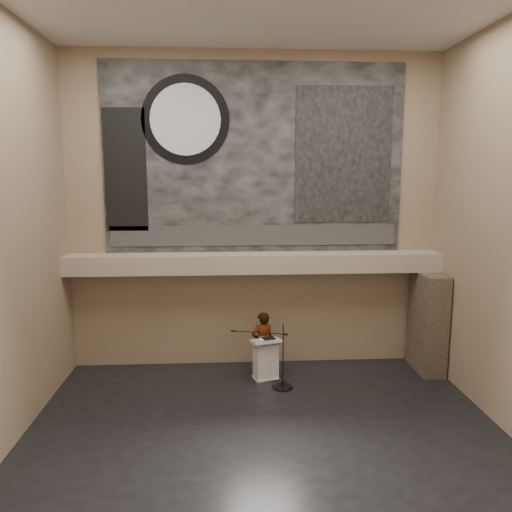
{
  "coord_description": "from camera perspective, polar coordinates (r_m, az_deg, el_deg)",
  "views": [
    {
      "loc": [
        -0.77,
        -9.54,
        5.33
      ],
      "look_at": [
        0.0,
        3.2,
        3.2
      ],
      "focal_mm": 35.0,
      "sensor_mm": 36.0,
      "label": 1
    }
  ],
  "objects": [
    {
      "name": "floor",
      "position": [
        10.96,
        1.07,
        -19.64
      ],
      "size": [
        10.0,
        10.0,
        0.0
      ],
      "primitive_type": "plane",
      "color": "black",
      "rests_on": "ground"
    },
    {
      "name": "lectern",
      "position": [
        13.18,
        1.12,
        -11.78
      ],
      "size": [
        0.85,
        0.7,
        1.14
      ],
      "rotation": [
        0.0,
        0.0,
        0.28
      ],
      "color": "silver",
      "rests_on": "floor"
    },
    {
      "name": "banner_text_strip",
      "position": [
        13.6,
        -0.19,
        2.38
      ],
      "size": [
        7.76,
        0.02,
        0.55
      ],
      "primitive_type": "cube",
      "color": "#2F2F2F",
      "rests_on": "banner"
    },
    {
      "name": "banner_clock_rim",
      "position": [
        13.58,
        -8.07,
        15.17
      ],
      "size": [
        2.3,
        0.02,
        2.3
      ],
      "primitive_type": "cylinder",
      "rotation": [
        1.57,
        0.0,
        0.0
      ],
      "color": "black",
      "rests_on": "banner"
    },
    {
      "name": "sprinkler_right",
      "position": [
        13.62,
        7.92,
        -1.88
      ],
      "size": [
        0.04,
        0.04,
        0.06
      ],
      "primitive_type": "cylinder",
      "color": "#B2893D",
      "rests_on": "soffit"
    },
    {
      "name": "mic_stand",
      "position": [
        12.89,
        2.85,
        -13.76
      ],
      "size": [
        1.54,
        0.61,
        1.66
      ],
      "rotation": [
        0.0,
        0.0,
        -0.26
      ],
      "color": "black",
      "rests_on": "floor"
    },
    {
      "name": "banner_clock_face",
      "position": [
        13.56,
        -8.08,
        15.18
      ],
      "size": [
        1.84,
        0.02,
        1.84
      ],
      "primitive_type": "cylinder",
      "rotation": [
        1.57,
        0.0,
        0.0
      ],
      "color": "silver",
      "rests_on": "banner"
    },
    {
      "name": "papers",
      "position": [
        12.96,
        0.8,
        -9.56
      ],
      "size": [
        0.21,
        0.27,
        0.0
      ],
      "primitive_type": "cube",
      "rotation": [
        0.0,
        0.0,
        0.1
      ],
      "color": "white",
      "rests_on": "lectern"
    },
    {
      "name": "soffit",
      "position": [
        13.38,
        -0.1,
        -0.78
      ],
      "size": [
        10.0,
        0.8,
        0.5
      ],
      "primitive_type": "cube",
      "color": "tan",
      "rests_on": "wall_back"
    },
    {
      "name": "wall_back",
      "position": [
        13.61,
        -0.2,
        4.92
      ],
      "size": [
        10.0,
        0.02,
        8.5
      ],
      "primitive_type": "cube",
      "color": "#8F785B",
      "rests_on": "floor"
    },
    {
      "name": "wall_left",
      "position": [
        10.49,
        -27.24,
        2.52
      ],
      "size": [
        0.02,
        8.0,
        8.5
      ],
      "primitive_type": "cube",
      "color": "#8F785B",
      "rests_on": "floor"
    },
    {
      "name": "banner_brick_print",
      "position": [
        13.73,
        -14.71,
        9.46
      ],
      "size": [
        1.1,
        0.02,
        3.2
      ],
      "primitive_type": "cube",
      "color": "black",
      "rests_on": "banner"
    },
    {
      "name": "stone_pier",
      "position": [
        14.36,
        19.02,
        -7.15
      ],
      "size": [
        0.6,
        1.4,
        2.7
      ],
      "primitive_type": "cube",
      "color": "#3E3126",
      "rests_on": "floor"
    },
    {
      "name": "sprinkler_left",
      "position": [
        13.38,
        -6.95,
        -2.06
      ],
      "size": [
        0.04,
        0.04,
        0.06
      ],
      "primitive_type": "cylinder",
      "color": "#B2893D",
      "rests_on": "soffit"
    },
    {
      "name": "speaker_person",
      "position": [
        13.49,
        0.75,
        -9.92
      ],
      "size": [
        0.7,
        0.54,
        1.7
      ],
      "primitive_type": "imported",
      "rotation": [
        0.0,
        0.0,
        3.38
      ],
      "color": "white",
      "rests_on": "floor"
    },
    {
      "name": "wall_front",
      "position": [
        5.7,
        4.36,
        -1.46
      ],
      "size": [
        10.0,
        0.02,
        8.5
      ],
      "primitive_type": "cube",
      "color": "#8F785B",
      "rests_on": "floor"
    },
    {
      "name": "banner",
      "position": [
        13.54,
        -0.2,
        11.04
      ],
      "size": [
        8.0,
        0.05,
        5.0
      ],
      "primitive_type": "cube",
      "color": "black",
      "rests_on": "wall_back"
    },
    {
      "name": "banner_building_print",
      "position": [
        13.85,
        9.97,
        11.28
      ],
      "size": [
        2.6,
        0.02,
        3.6
      ],
      "primitive_type": "cube",
      "color": "black",
      "rests_on": "banner"
    },
    {
      "name": "binder",
      "position": [
        13.01,
        1.49,
        -9.42
      ],
      "size": [
        0.35,
        0.31,
        0.04
      ],
      "primitive_type": "cube",
      "rotation": [
        0.0,
        0.0,
        0.27
      ],
      "color": "black",
      "rests_on": "lectern"
    }
  ]
}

